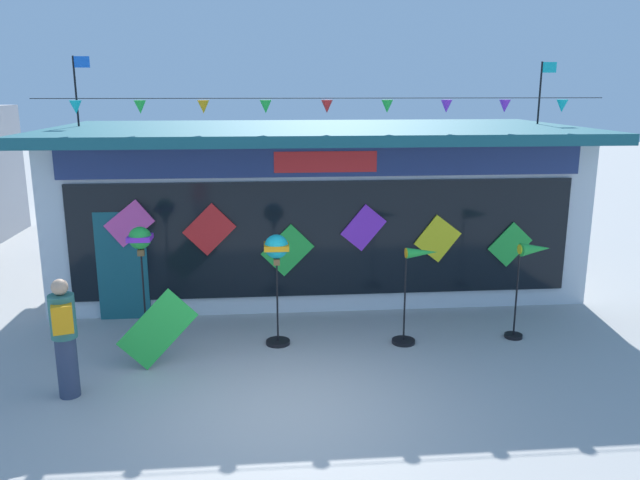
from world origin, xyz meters
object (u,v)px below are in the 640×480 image
display_kite_on_ground (158,329)px  wind_spinner_center_right (531,265)px  kite_shop_building (315,203)px  wind_spinner_far_left (141,253)px  wind_spinner_center_left (414,285)px  person_near_camera (64,336)px  wind_spinner_left (277,259)px

display_kite_on_ground → wind_spinner_center_right: bearing=6.0°
kite_shop_building → wind_spinner_center_right: 4.98m
wind_spinner_far_left → wind_spinner_center_left: bearing=-3.5°
kite_shop_building → wind_spinner_center_left: 4.07m
person_near_camera → display_kite_on_ground: 1.41m
kite_shop_building → wind_spinner_center_right: (3.28, -3.71, -0.43)m
wind_spinner_center_left → wind_spinner_left: bearing=176.2°
wind_spinner_left → wind_spinner_center_left: size_ratio=1.14×
wind_spinner_far_left → wind_spinner_center_right: 6.36m
wind_spinner_left → wind_spinner_center_left: 2.28m
wind_spinner_center_right → wind_spinner_far_left: bearing=178.2°
wind_spinner_left → wind_spinner_center_left: bearing=-3.8°
kite_shop_building → wind_spinner_center_right: kite_shop_building is taller
kite_shop_building → person_near_camera: bearing=-126.2°
kite_shop_building → display_kite_on_ground: (-2.73, -4.35, -1.11)m
wind_spinner_center_right → person_near_camera: person_near_camera is taller
wind_spinner_center_left → wind_spinner_center_right: wind_spinner_center_right is taller
wind_spinner_far_left → wind_spinner_left: (2.15, -0.12, -0.12)m
wind_spinner_far_left → display_kite_on_ground: bearing=-68.0°
wind_spinner_center_right → kite_shop_building: bearing=131.5°
kite_shop_building → display_kite_on_ground: size_ratio=9.55×
wind_spinner_far_left → wind_spinner_center_left: size_ratio=1.22×
person_near_camera → display_kite_on_ground: person_near_camera is taller
wind_spinner_center_left → person_near_camera: 5.32m
wind_spinner_center_left → wind_spinner_center_right: bearing=2.0°
wind_spinner_center_left → display_kite_on_ground: bearing=-172.1°
kite_shop_building → wind_spinner_far_left: bearing=-131.2°
kite_shop_building → wind_spinner_left: 3.76m
display_kite_on_ground → wind_spinner_center_left: bearing=7.9°
person_near_camera → display_kite_on_ground: (1.08, 0.87, -0.28)m
wind_spinner_far_left → display_kite_on_ground: wind_spinner_far_left is taller
wind_spinner_far_left → kite_shop_building: bearing=48.8°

